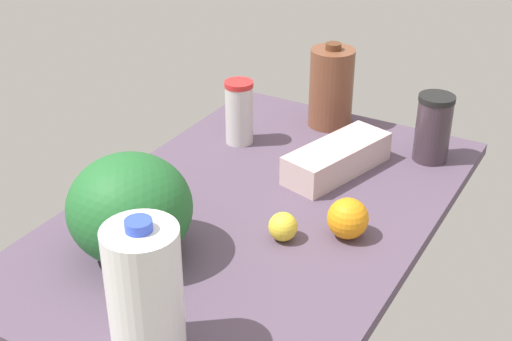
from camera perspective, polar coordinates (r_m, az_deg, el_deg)
name	(u,v)px	position (r cm, az deg, el deg)	size (l,w,h in cm)	color
countertop	(256,214)	(165.08, 0.00, -3.50)	(120.00, 76.00, 3.00)	#554458
watermelon	(130,208)	(145.57, -10.06, -2.98)	(25.43, 25.43, 22.24)	#23672E
tumbler_cup	(239,112)	(190.84, -1.35, 4.69)	(7.65, 7.65, 17.49)	silver
shaker_bottle	(433,128)	(187.10, 13.99, 3.33)	(9.22, 9.22, 17.74)	#3F303A
milk_jug	(145,292)	(120.50, -8.88, -9.61)	(12.77, 12.77, 26.63)	white
chocolate_milk_jug	(331,87)	(201.25, 6.04, 6.62)	(12.28, 12.28, 24.13)	brown
egg_carton	(337,158)	(178.96, 6.51, 0.98)	(30.17, 10.99, 7.52)	beige
lemon_near_front	(283,227)	(152.24, 2.17, -4.51)	(6.31, 6.31, 6.31)	yellow
orange_far_back	(348,218)	(153.85, 7.40, -3.78)	(8.97, 8.97, 8.97)	orange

